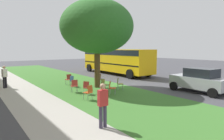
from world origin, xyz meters
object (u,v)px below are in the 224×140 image
Objects in this scene: chair_0 at (104,84)px; chair_1 at (69,79)px; chair_2 at (89,91)px; chair_3 at (101,78)px; chair_4 at (119,83)px; chair_7 at (111,87)px; chair_6 at (73,80)px; pedestrian_1 at (5,76)px; chair_8 at (74,85)px; parked_car at (200,80)px; street_tree at (97,27)px; school_bus at (116,59)px; chair_5 at (87,87)px; pedestrian_0 at (103,104)px.

chair_0 and chair_1 have the same top height.
chair_3 is at bearing -41.03° from chair_2.
chair_4 is 1.00× the size of chair_7.
pedestrian_1 is at bearing 58.99° from chair_6.
chair_8 is 5.76m from pedestrian_1.
chair_1 is 9.94m from parked_car.
street_tree is 8.21m from parked_car.
street_tree is at bearing -13.35° from chair_0.
pedestrian_1 is (-1.81, 11.86, -0.83)m from school_bus.
chair_6 is 4.01m from chair_7.
chair_5 is at bearing 132.61° from street_tree.
chair_8 is 10.50m from school_bus.
chair_1 is at bearing 55.44° from chair_3.
chair_7 is 10.74m from school_bus.
chair_3 is at bearing -32.51° from pedestrian_0.
chair_4 is 1.62m from chair_7.
chair_3 is 2.34m from chair_6.
chair_6 is at bearing -121.01° from pedestrian_1.
chair_0 is (-1.45, 0.34, -4.07)m from street_tree.
parked_car is at bearing -120.47° from chair_5.
chair_0 and chair_8 have the same top height.
pedestrian_1 is at bearing 9.46° from pedestrian_0.
pedestrian_0 is at bearing 136.62° from chair_4.
chair_8 is at bearing 19.78° from chair_5.
chair_5 is 0.52× the size of pedestrian_1.
chair_1 is at bearing 37.71° from parked_car.
school_bus is (4.41, -7.52, 1.24)m from chair_6.
pedestrian_1 is (6.52, 5.19, 0.41)m from chair_7.
school_bus is 6.15× the size of pedestrian_1.
school_bus reaches higher than chair_5.
chair_4 is 0.52× the size of pedestrian_0.
chair_1 is 1.00× the size of chair_8.
chair_8 is at bearing -16.12° from pedestrian_0.
chair_8 is (0.79, 1.90, 0.00)m from chair_0.
street_tree reaches higher than chair_1.
chair_1 is 0.52× the size of pedestrian_0.
chair_8 is 6.43m from pedestrian_0.
street_tree reaches higher than chair_2.
chair_8 is 0.08× the size of school_bus.
chair_7 is at bearing 141.35° from school_bus.
chair_6 and chair_8 have the same top height.
chair_7 is at bearing -171.37° from chair_1.
chair_0 is at bearing 73.00° from chair_4.
street_tree reaches higher than chair_4.
chair_2 and chair_6 have the same top height.
chair_0 is 0.24× the size of parked_car.
chair_4 is at bearing -43.38° from pedestrian_0.
pedestrian_0 is (-5.04, 4.76, 0.41)m from chair_4.
chair_2 is at bearing -22.20° from pedestrian_0.
parked_car is at bearing -137.82° from chair_6.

